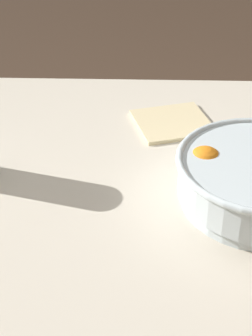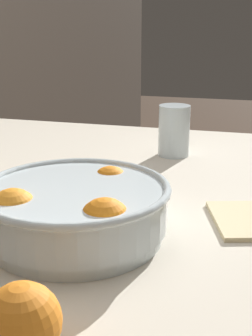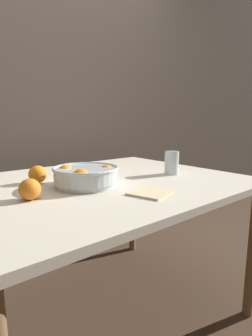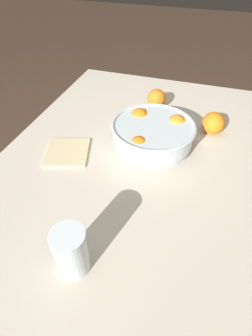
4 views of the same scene
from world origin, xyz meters
name	(u,v)px [view 2 (image 2 of 4)]	position (x,y,z in m)	size (l,w,h in m)	color
dining_table	(77,240)	(0.00, 0.00, 0.68)	(1.33, 1.07, 0.75)	beige
fruit_bowl	(75,209)	(-0.12, -0.05, 0.80)	(0.29, 0.29, 0.10)	silver
juice_glass	(174,132)	(0.38, -0.11, 0.81)	(0.08, 0.08, 0.12)	#F4A314
orange_loose_front	(22,322)	(-0.38, -0.10, 0.79)	(0.08, 0.08, 0.08)	orange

